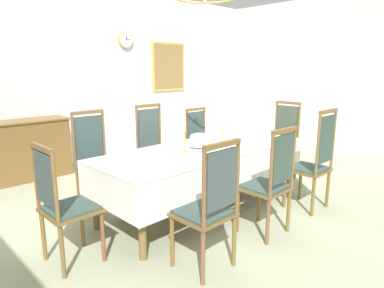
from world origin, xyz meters
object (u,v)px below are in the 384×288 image
Objects in this scene: soup_tureen at (200,141)px; framed_painting at (169,67)px; chair_north_a at (96,160)px; spoon_primary at (203,159)px; chair_north_b at (155,148)px; spoon_secondary at (237,149)px; candlestick_west at (185,140)px; bowl_near_right at (233,150)px; sideboard at (19,151)px; bowl_far_left at (274,141)px; candlestick_east at (222,133)px; mounted_clock at (126,40)px; chair_head_east at (282,140)px; chair_south_b at (270,181)px; dining_table at (204,154)px; chair_south_a at (209,205)px; chair_north_c at (202,141)px; chair_south_c at (314,160)px; chair_head_west at (63,203)px; bowl_near_left at (213,155)px.

soup_tureen is 0.26× the size of framed_painting.
chair_north_a is 6.57× the size of spoon_primary.
chair_north_b is 1.26m from spoon_secondary.
candlestick_west is 0.55m from bowl_near_right.
framed_painting reaches higher than sideboard.
chair_north_a is at bearing 128.64° from bowl_near_right.
chair_north_b is at bearing 122.57° from bowl_far_left.
spoon_primary is (-0.34, -1.25, 0.15)m from chair_north_b.
chair_north_b reaches higher than soup_tureen.
bowl_far_left is at bearing -38.28° from candlestick_east.
mounted_clock reaches higher than spoon_primary.
chair_head_east reaches higher than spoon_secondary.
spoon_secondary is (0.12, 0.03, -0.02)m from bowl_near_right.
chair_head_east is (1.74, 0.91, 0.02)m from chair_south_b.
bowl_far_left is at bearing -26.10° from dining_table.
chair_south_a is 2.57m from chair_north_c.
chair_north_a is at bearing -132.52° from mounted_clock.
chair_north_c is (1.80, 1.83, -0.02)m from chair_south_a.
chair_head_east is 0.99m from bowl_far_left.
mounted_clock is (0.98, 2.89, 1.33)m from soup_tureen.
chair_south_c is 4.14m from sideboard.
chair_south_a is 1.22m from chair_head_west.
mounted_clock is (2.11, 0.24, 1.72)m from sideboard.
chair_south_c is at bearing -0.38° from chair_south_b.
bowl_near_right is (0.12, -1.26, 0.17)m from chair_north_b.
chair_north_b is 6.63× the size of spoon_primary.
chair_north_b reaches higher than chair_north_a.
bowl_far_left is 0.94× the size of spoon_secondary.
chair_south_c is (0.90, -0.92, -0.07)m from dining_table.
chair_south_b is 5.94× the size of bowl_near_left.
soup_tureen is 0.85× the size of mounted_clock.
soup_tureen is 1.38× the size of bowl_near_left.
chair_south_b is at bearing 115.85° from chair_north_a.
bowl_far_left is 0.11× the size of sideboard.
bowl_near_left is 1.06× the size of spoon_secondary.
chair_south_c is at bearing -22.88° from spoon_primary.
chair_north_a is at bearing 117.66° from bowl_near_left.
candlestick_west is at bearing 90.00° from chair_head_east.
soup_tureen is (-1.80, 0.00, 0.26)m from chair_head_east.
bowl_near_right is 0.12× the size of sideboard.
chair_north_b is at bearing 95.27° from bowl_near_right.
candlestick_west is 3.76m from framed_painting.
chair_head_east is at bearing 19.22° from chair_south_a.
soup_tureen is (-0.06, 0.91, 0.27)m from chair_south_b.
bowl_near_left is (-0.22, 0.56, 0.20)m from chair_south_b.
candlestick_west is at bearing 72.08° from chair_north_b.
dining_table is at bearing -123.96° from framed_painting.
candlestick_east is 3.08m from sideboard.
chair_north_c is at bearing 57.47° from candlestick_east.
soup_tureen is (-0.98, 0.92, 0.24)m from chair_south_c.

